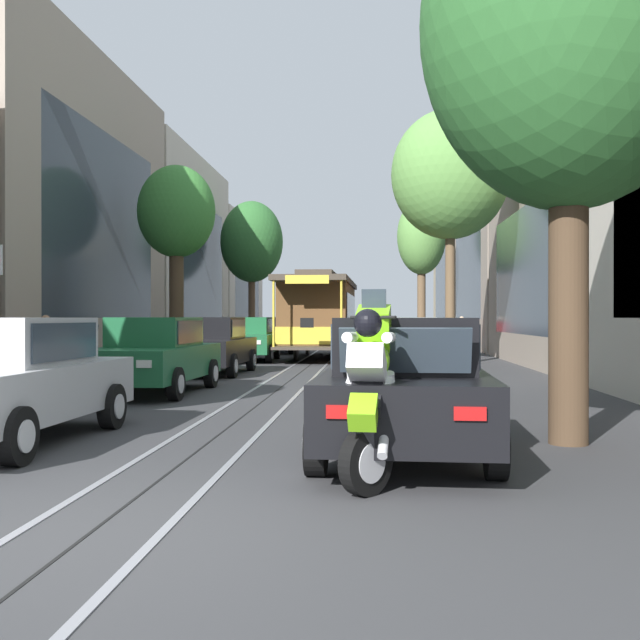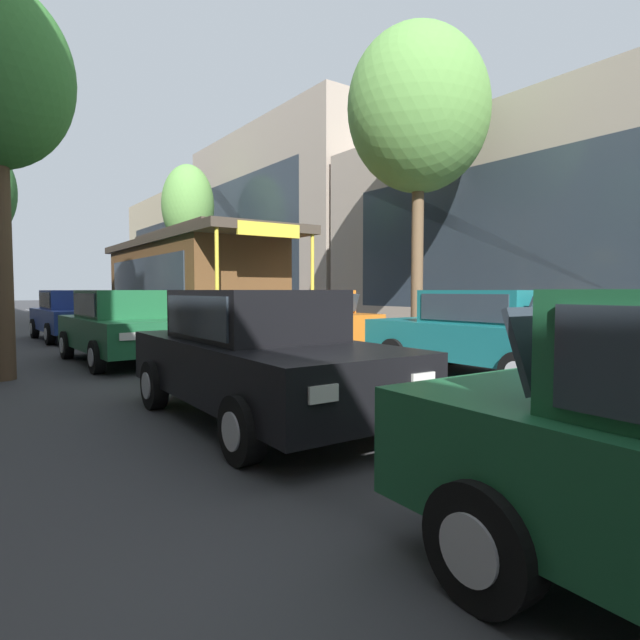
% 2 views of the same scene
% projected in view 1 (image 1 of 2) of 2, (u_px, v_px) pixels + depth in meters
% --- Properties ---
extents(ground_plane, '(160.00, 160.00, 0.00)m').
position_uv_depth(ground_plane, '(318.00, 359.00, 28.11)').
color(ground_plane, '#38383A').
extents(trolley_track_rails, '(1.14, 64.97, 0.01)m').
position_uv_depth(trolley_track_rails, '(324.00, 354.00, 31.80)').
color(trolley_track_rails, gray).
rests_on(trolley_track_rails, ground).
extents(building_facade_left, '(5.07, 56.67, 10.41)m').
position_uv_depth(building_facade_left, '(116.00, 249.00, 33.25)').
color(building_facade_left, gray).
rests_on(building_facade_left, ground).
extents(building_facade_right, '(5.73, 56.67, 10.47)m').
position_uv_depth(building_facade_right, '(550.00, 244.00, 31.05)').
color(building_facade_right, beige).
rests_on(building_facade_right, ground).
extents(parked_car_silver_near_left, '(2.09, 4.40, 1.58)m').
position_uv_depth(parked_car_silver_near_left, '(5.00, 380.00, 9.39)').
color(parked_car_silver_near_left, '#B7B7BC').
rests_on(parked_car_silver_near_left, ground).
extents(parked_car_green_second_left, '(2.11, 4.41, 1.58)m').
position_uv_depth(parked_car_green_second_left, '(154.00, 355.00, 15.57)').
color(parked_car_green_second_left, '#1E6038').
rests_on(parked_car_green_second_left, ground).
extents(parked_car_black_mid_left, '(2.07, 4.39, 1.58)m').
position_uv_depth(parked_car_black_mid_left, '(211.00, 345.00, 20.81)').
color(parked_car_black_mid_left, black).
rests_on(parked_car_black_mid_left, ground).
extents(parked_car_green_fourth_left, '(2.09, 4.40, 1.58)m').
position_uv_depth(parked_car_green_fourth_left, '(249.00, 339.00, 27.01)').
color(parked_car_green_fourth_left, '#1E6038').
rests_on(parked_car_green_fourth_left, ground).
extents(parked_car_blue_fifth_left, '(2.09, 4.40, 1.58)m').
position_uv_depth(parked_car_blue_fifth_left, '(274.00, 335.00, 33.28)').
color(parked_car_blue_fifth_left, '#233D93').
rests_on(parked_car_blue_fifth_left, ground).
extents(parked_car_black_near_right, '(2.11, 4.41, 1.58)m').
position_uv_depth(parked_car_black_near_right, '(404.00, 385.00, 8.65)').
color(parked_car_black_near_right, black).
rests_on(parked_car_black_near_right, ground).
extents(parked_car_silver_second_right, '(2.02, 4.37, 1.58)m').
position_uv_depth(parked_car_silver_second_right, '(394.00, 357.00, 14.58)').
color(parked_car_silver_second_right, '#B7B7BC').
rests_on(parked_car_silver_second_right, ground).
extents(parked_car_teal_mid_right, '(2.10, 4.40, 1.58)m').
position_uv_depth(parked_car_teal_mid_right, '(388.00, 345.00, 20.92)').
color(parked_car_teal_mid_right, '#196B70').
rests_on(parked_car_teal_mid_right, ground).
extents(parked_car_orange_fourth_right, '(2.03, 4.37, 1.58)m').
position_uv_depth(parked_car_orange_fourth_right, '(383.00, 339.00, 26.53)').
color(parked_car_orange_fourth_right, orange).
rests_on(parked_car_orange_fourth_right, ground).
extents(parked_car_blue_fifth_right, '(2.08, 4.40, 1.58)m').
position_uv_depth(parked_car_blue_fifth_right, '(382.00, 335.00, 32.39)').
color(parked_car_blue_fifth_right, '#233D93').
rests_on(parked_car_blue_fifth_right, ground).
extents(street_tree_kerb_left_second, '(2.72, 2.47, 6.89)m').
position_uv_depth(street_tree_kerb_left_second, '(176.00, 216.00, 26.06)').
color(street_tree_kerb_left_second, '#4C3826').
rests_on(street_tree_kerb_left_second, ground).
extents(street_tree_kerb_left_mid, '(3.49, 3.55, 8.06)m').
position_uv_depth(street_tree_kerb_left_mid, '(252.00, 242.00, 41.71)').
color(street_tree_kerb_left_mid, brown).
rests_on(street_tree_kerb_left_mid, ground).
extents(street_tree_kerb_right_near, '(3.70, 3.58, 7.61)m').
position_uv_depth(street_tree_kerb_right_near, '(569.00, 26.00, 9.31)').
color(street_tree_kerb_right_near, '#4C3826').
rests_on(street_tree_kerb_right_near, ground).
extents(street_tree_kerb_right_second, '(3.85, 3.48, 8.38)m').
position_uv_depth(street_tree_kerb_right_second, '(450.00, 175.00, 24.40)').
color(street_tree_kerb_right_second, brown).
rests_on(street_tree_kerb_right_second, ground).
extents(street_tree_kerb_right_mid, '(2.66, 2.89, 8.11)m').
position_uv_depth(street_tree_kerb_right_mid, '(421.00, 238.00, 40.82)').
color(street_tree_kerb_right_mid, brown).
rests_on(street_tree_kerb_right_mid, ground).
extents(cable_car_trolley, '(2.71, 9.16, 3.28)m').
position_uv_depth(cable_car_trolley, '(320.00, 315.00, 29.19)').
color(cable_car_trolley, brown).
rests_on(cable_car_trolley, ground).
extents(motorcycle_with_rider, '(0.58, 1.82, 1.87)m').
position_uv_depth(motorcycle_with_rider, '(370.00, 382.00, 7.00)').
color(motorcycle_with_rider, black).
rests_on(motorcycle_with_rider, ground).
extents(pedestrian_on_left_pavement, '(0.55, 0.33, 1.64)m').
position_uv_depth(pedestrian_on_left_pavement, '(46.00, 343.00, 18.98)').
color(pedestrian_on_left_pavement, black).
rests_on(pedestrian_on_left_pavement, ground).
extents(pedestrian_on_right_pavement, '(0.55, 0.41, 1.62)m').
position_uv_depth(pedestrian_on_right_pavement, '(462.00, 332.00, 33.52)').
color(pedestrian_on_right_pavement, '#282D38').
rests_on(pedestrian_on_right_pavement, ground).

